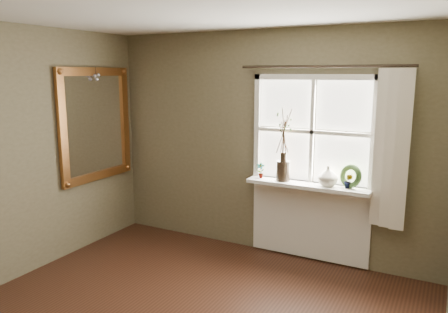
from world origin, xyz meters
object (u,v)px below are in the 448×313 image
at_px(dark_jug, 283,171).
at_px(gilt_mirror, 96,124).
at_px(wreath, 350,179).
at_px(cream_vase, 328,176).

bearing_deg(dark_jug, gilt_mirror, -165.75).
xyz_separation_m(dark_jug, wreath, (0.74, 0.04, -0.02)).
distance_m(wreath, gilt_mirror, 3.06).
relative_size(dark_jug, cream_vase, 1.03).
relative_size(dark_jug, wreath, 0.89).
bearing_deg(cream_vase, gilt_mirror, -168.31).
xyz_separation_m(dark_jug, cream_vase, (0.51, 0.00, -0.00)).
distance_m(cream_vase, gilt_mirror, 2.83).
height_order(cream_vase, wreath, wreath).
xyz_separation_m(cream_vase, gilt_mirror, (-2.73, -0.57, 0.47)).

